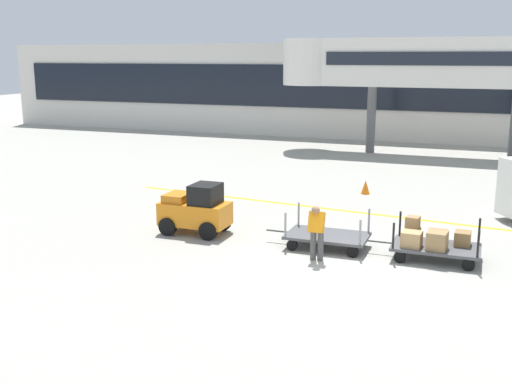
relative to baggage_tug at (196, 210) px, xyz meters
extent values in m
plane|color=#9E9B91|center=(4.84, -1.92, -0.75)|extent=(120.00, 120.00, 0.00)
cube|color=yellow|center=(4.29, 4.30, -0.75)|extent=(18.53, 2.29, 0.01)
cube|color=beige|center=(4.84, 24.08, 2.34)|extent=(63.15, 2.40, 6.19)
cube|color=black|center=(4.84, 22.83, 2.65)|extent=(59.99, 0.12, 2.80)
cube|color=silver|center=(5.84, 18.08, 4.28)|extent=(13.63, 2.20, 2.60)
cylinder|color=silver|center=(-1.58, 18.08, 4.28)|extent=(3.00, 3.00, 2.60)
cube|color=#1E232D|center=(5.84, 16.94, 4.48)|extent=(12.27, 0.08, 0.70)
cylinder|color=#59595B|center=(2.09, 18.08, 1.11)|extent=(0.50, 0.50, 3.73)
cube|color=orange|center=(-0.03, 0.00, -0.12)|extent=(2.10, 1.10, 0.70)
cube|color=black|center=(0.33, 0.00, 0.53)|extent=(0.80, 0.99, 0.60)
cube|color=orange|center=(-0.61, 0.00, 0.35)|extent=(0.70, 0.94, 0.24)
cylinder|color=black|center=(-0.72, 0.52, -0.47)|extent=(0.56, 0.18, 0.56)
cylinder|color=black|center=(-0.72, -0.52, -0.47)|extent=(0.56, 0.18, 0.56)
cylinder|color=black|center=(0.65, 0.52, -0.47)|extent=(0.56, 0.18, 0.56)
cylinder|color=black|center=(0.65, -0.52, -0.47)|extent=(0.56, 0.18, 0.56)
cube|color=#4C4C4F|center=(4.17, 0.00, -0.39)|extent=(2.30, 1.40, 0.08)
cylinder|color=gray|center=(3.11, 0.65, 0.00)|extent=(0.06, 0.06, 0.70)
cylinder|color=gray|center=(3.11, -0.64, 0.00)|extent=(0.06, 0.06, 0.70)
cylinder|color=gray|center=(5.22, 0.65, 0.00)|extent=(0.06, 0.06, 0.70)
cylinder|color=gray|center=(5.22, -0.64, 0.00)|extent=(0.06, 0.06, 0.70)
cylinder|color=black|center=(3.30, 0.60, -0.59)|extent=(0.32, 0.10, 0.32)
cylinder|color=black|center=(3.30, -0.59, -0.59)|extent=(0.32, 0.10, 0.32)
cylinder|color=black|center=(5.03, 0.60, -0.59)|extent=(0.32, 0.10, 0.32)
cylinder|color=black|center=(5.03, -0.59, -0.59)|extent=(0.32, 0.10, 0.32)
cylinder|color=#333333|center=(2.67, 0.00, -0.41)|extent=(0.70, 0.05, 0.05)
cube|color=#4C4C4F|center=(7.17, 0.00, -0.39)|extent=(2.30, 1.40, 0.08)
cylinder|color=black|center=(6.11, 0.65, 0.00)|extent=(0.06, 0.06, 0.70)
cylinder|color=black|center=(6.11, -0.64, 0.00)|extent=(0.06, 0.06, 0.70)
cylinder|color=black|center=(8.22, 0.65, 0.00)|extent=(0.06, 0.06, 0.70)
cylinder|color=black|center=(8.22, -0.64, 0.00)|extent=(0.06, 0.06, 0.70)
cylinder|color=black|center=(6.30, 0.60, -0.59)|extent=(0.32, 0.10, 0.32)
cylinder|color=black|center=(6.30, -0.59, -0.59)|extent=(0.32, 0.10, 0.32)
cylinder|color=black|center=(8.03, 0.60, -0.59)|extent=(0.32, 0.10, 0.32)
cylinder|color=black|center=(8.03, -0.59, -0.59)|extent=(0.32, 0.10, 0.32)
cylinder|color=#333333|center=(5.67, 0.00, -0.41)|extent=(0.70, 0.05, 0.05)
cube|color=tan|center=(6.48, 0.36, -0.18)|extent=(0.45, 0.44, 0.34)
cube|color=tan|center=(6.55, -0.31, -0.15)|extent=(0.55, 0.52, 0.41)
cube|color=olive|center=(7.17, 0.31, -0.19)|extent=(0.52, 0.53, 0.33)
cube|color=#9E7A4C|center=(7.20, -0.33, -0.11)|extent=(0.55, 0.57, 0.48)
cube|color=olive|center=(7.82, 0.29, -0.16)|extent=(0.43, 0.49, 0.38)
cube|color=#9E7A4C|center=(6.48, 0.36, 0.15)|extent=(0.39, 0.40, 0.32)
cylinder|color=#4C4C4C|center=(4.07, -1.15, -0.34)|extent=(0.16, 0.16, 0.82)
cylinder|color=#4C4C4C|center=(4.27, -1.15, -0.34)|extent=(0.16, 0.16, 0.82)
cube|color=orange|center=(4.17, -1.25, 0.33)|extent=(0.41, 0.43, 0.61)
sphere|color=#8C6647|center=(4.17, -1.37, 0.70)|extent=(0.22, 0.22, 0.22)
cone|color=orange|center=(3.87, 7.33, -0.48)|extent=(0.36, 0.36, 0.55)
camera|label=1|loc=(8.17, -16.37, 4.65)|focal=42.77mm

